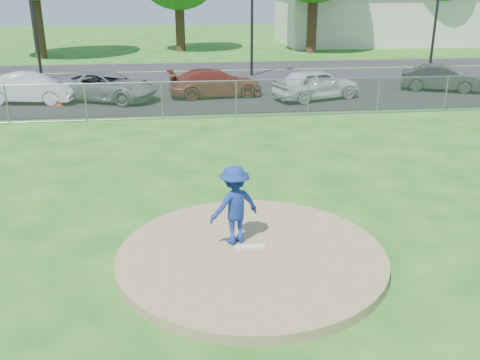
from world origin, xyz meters
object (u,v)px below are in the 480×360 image
object	(u,v)px
traffic_cone	(58,98)
parked_car_charcoal	(441,78)
parked_car_pearl	(316,84)
parked_car_gray	(106,86)
parked_car_darkred	(215,83)
pitcher	(235,205)
parked_car_white	(30,88)
commercial_building	(373,18)
traffic_signal_right	(440,15)
traffic_signal_left	(38,18)

from	to	relation	value
traffic_cone	parked_car_charcoal	distance (m)	18.65
parked_car_pearl	traffic_cone	bearing A→B (deg)	69.55
parked_car_gray	parked_car_darkred	world-z (taller)	parked_car_gray
pitcher	parked_car_darkred	bearing A→B (deg)	-115.75
parked_car_white	commercial_building	bearing A→B (deg)	-38.45
pitcher	parked_car_pearl	distance (m)	15.53
commercial_building	parked_car_gray	size ratio (longest dim) A/B	3.42
parked_car_pearl	parked_car_charcoal	xyz separation A→B (m)	(6.79, 1.31, -0.08)
traffic_cone	parked_car_darkred	size ratio (longest dim) A/B	0.16
traffic_signal_right	pitcher	distance (m)	26.06
parked_car_gray	parked_car_pearl	size ratio (longest dim) A/B	1.14
traffic_cone	parked_car_white	world-z (taller)	parked_car_white
parked_car_white	parked_car_pearl	distance (m)	13.19
traffic_signal_right	parked_car_white	xyz separation A→B (m)	(-22.29, -6.25, -2.68)
parked_car_gray	parked_car_charcoal	distance (m)	16.57
traffic_signal_left	pitcher	xyz separation A→B (m)	(8.48, -21.51, -2.33)
commercial_building	parked_car_gray	distance (m)	30.31
traffic_signal_right	parked_car_charcoal	world-z (taller)	traffic_signal_right
commercial_building	traffic_cone	distance (m)	32.34
parked_car_gray	commercial_building	bearing A→B (deg)	-19.12
pitcher	parked_car_pearl	bearing A→B (deg)	-133.43
traffic_signal_left	traffic_signal_right	world-z (taller)	same
commercial_building	parked_car_pearl	xyz separation A→B (m)	(-10.89, -22.95, -1.43)
pitcher	traffic_signal_left	bearing A→B (deg)	-91.57
commercial_building	pitcher	size ratio (longest dim) A/B	9.84
pitcher	traffic_cone	world-z (taller)	pitcher
parked_car_darkred	parked_car_gray	bearing A→B (deg)	87.82
parked_car_darkred	parked_car_charcoal	xyz separation A→B (m)	(11.46, 0.13, -0.01)
parked_car_gray	parked_car_darkred	size ratio (longest dim) A/B	1.06
traffic_signal_right	parked_car_charcoal	bearing A→B (deg)	-112.44
commercial_building	parked_car_charcoal	xyz separation A→B (m)	(-4.09, -21.64, -1.51)
traffic_cone	commercial_building	bearing A→B (deg)	45.35
traffic_signal_left	parked_car_charcoal	xyz separation A→B (m)	(20.67, -5.64, -2.71)
pitcher	parked_car_gray	size ratio (longest dim) A/B	0.35
traffic_signal_left	parked_car_darkred	xyz separation A→B (m)	(9.21, -5.77, -2.70)
commercial_building	parked_car_darkred	distance (m)	26.79
traffic_cone	parked_car_white	size ratio (longest dim) A/B	0.17
parked_car_darkred	parked_car_charcoal	size ratio (longest dim) A/B	1.16
parked_car_pearl	parked_car_charcoal	world-z (taller)	parked_car_pearl
commercial_building	parked_car_charcoal	world-z (taller)	commercial_building
pitcher	parked_car_white	bearing A→B (deg)	-86.11
traffic_signal_left	parked_car_gray	distance (m)	7.86
parked_car_white	parked_car_pearl	world-z (taller)	parked_car_pearl
parked_car_darkred	parked_car_white	bearing A→B (deg)	86.88
commercial_building	pitcher	world-z (taller)	commercial_building
pitcher	parked_car_pearl	size ratio (longest dim) A/B	0.40
traffic_cone	parked_car_white	bearing A→B (deg)	151.88
parked_car_gray	traffic_cone	bearing A→B (deg)	136.13
pitcher	parked_car_darkred	world-z (taller)	pitcher
pitcher	traffic_cone	bearing A→B (deg)	-89.30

